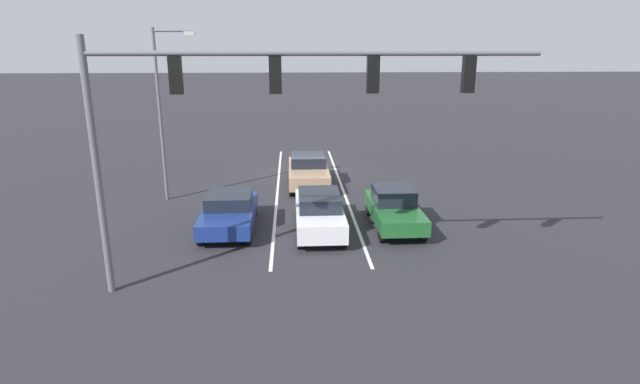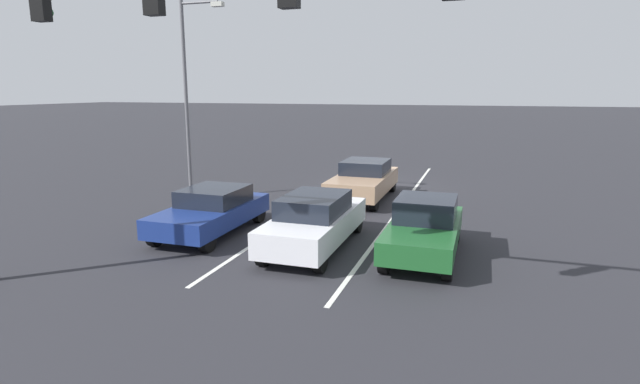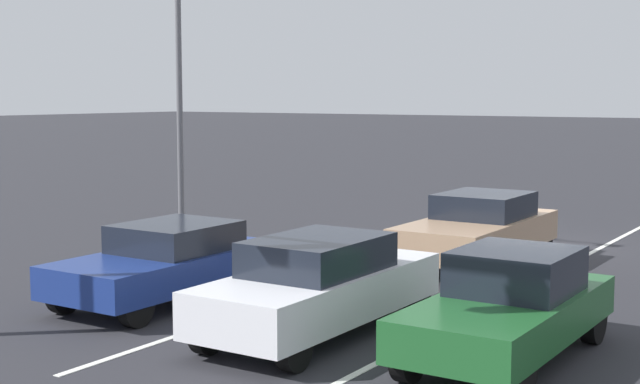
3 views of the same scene
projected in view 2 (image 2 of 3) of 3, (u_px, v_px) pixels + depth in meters
ground_plane at (378, 187)px, 22.30m from camera, size 240.00×240.00×0.00m
lane_stripe_left_divider at (402, 206)px, 18.66m from camera, size 0.12×18.77×0.01m
lane_stripe_center_divider at (321, 200)px, 19.64m from camera, size 0.12×18.77×0.01m
car_white_midlane_front at (315, 221)px, 13.59m from camera, size 1.74×4.67×1.49m
car_navy_rightlane_front at (212, 210)px, 15.02m from camera, size 1.91×4.33×1.36m
car_darkgreen_leftlane_front at (424, 227)px, 12.95m from camera, size 1.71×4.27×1.51m
car_tan_midlane_second at (364, 180)px, 19.73m from camera, size 1.94×4.76×1.51m
traffic_signal_gantry at (122, 28)px, 9.05m from camera, size 11.89×0.37×7.03m
street_lamp_right_shoulder at (190, 87)px, 19.02m from camera, size 1.81×0.24×7.54m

